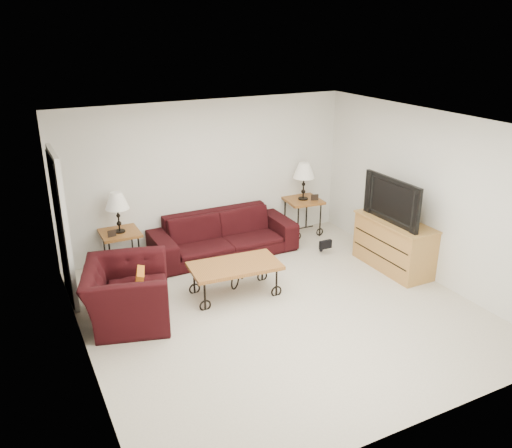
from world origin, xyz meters
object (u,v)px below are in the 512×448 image
Objects in this scene: side_table_left at (122,251)px; lamp_left at (118,212)px; sofa at (224,235)px; backpack at (322,240)px; lamp_right at (304,181)px; side_table_right at (302,217)px; armchair at (127,293)px; tv_stand at (394,244)px; television at (398,199)px; coffee_table at (235,279)px.

lamp_left reaches higher than side_table_left.
sofa reaches higher than backpack.
lamp_right is (1.64, 0.18, 0.66)m from sofa.
side_table_right reaches higher than side_table_left.
lamp_right is (3.29, 0.00, 0.06)m from lamp_left.
backpack is at bearing -62.47° from armchair.
lamp_right is 1.52× the size of backpack.
tv_stand is (3.82, -1.87, -0.55)m from lamp_left.
backpack is at bearing -23.87° from sofa.
armchair is at bearing -94.47° from television.
coffee_table is 2.04m from backpack.
television reaches higher than armchair.
side_table_left is at bearing 5.54° from armchair.
side_table_left is 0.53× the size of television.
backpack is at bearing 19.92° from coffee_table.
television is at bearing -7.19° from coffee_table.
tv_stand is 0.74m from television.
sofa is 1.78m from lamp_right.
television is at bearing -74.80° from lamp_right.
tv_stand reaches higher than sofa.
coffee_table is at bearing -143.14° from side_table_right.
armchair is 3.52m from backpack.
lamp_right is 1.94m from television.
backpack is (1.92, 0.70, -0.02)m from coffee_table.
television reaches higher than coffee_table.
armchair is 2.69× the size of backpack.
lamp_left is (-3.29, -0.00, 0.61)m from side_table_right.
side_table_right is (1.64, 0.18, -0.01)m from sofa.
lamp_right is at bearing 0.00° from lamp_left.
lamp_left is 0.53× the size of television.
sofa is 1.79× the size of tv_stand.
backpack is (3.16, -0.85, -0.10)m from side_table_left.
side_table_right is 0.67m from lamp_right.
lamp_right reaches higher than armchair.
coffee_table is at bearing -143.14° from lamp_right.
side_table_right is 1.06× the size of lamp_left.
armchair reaches higher than backpack.
tv_stand is 3.02× the size of backpack.
lamp_right is at bearing 6.26° from sofa.
armchair is at bearing -100.51° from side_table_left.
tv_stand reaches higher than armchair.
tv_stand is at bearing -59.80° from backpack.
side_table_left is (-1.65, 0.18, -0.03)m from sofa.
side_table_right is 1.94m from tv_stand.
lamp_left is at bearing -180.00° from side_table_right.
backpack is at bearing -99.17° from lamp_right.
armchair is at bearing -156.64° from lamp_right.
side_table_left is at bearing 128.70° from coffee_table.
side_table_right is at bearing 36.86° from coffee_table.
tv_stand is at bearing -26.03° from lamp_left.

